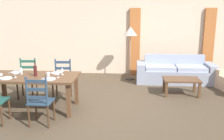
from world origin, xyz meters
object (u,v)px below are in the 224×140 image
Objects in this scene: wine_glass_far_left at (21,69)px; coffee_cup_primary at (48,74)px; wine_glass_near_right at (58,73)px; coffee_table at (181,81)px; dining_table at (33,80)px; wine_bottle at (35,71)px; dining_chair_far_right at (62,80)px; standing_lamp at (130,34)px; dining_chair_near_right at (40,101)px; wine_glass_near_left at (15,72)px; dining_chair_far_left at (27,78)px; wine_glass_far_right at (62,70)px; couch at (175,72)px.

coffee_cup_primary is at bearing -14.35° from wine_glass_far_left.
wine_glass_near_right is 0.18× the size of coffee_table.
dining_table is 0.22m from wine_bottle.
dining_chair_far_right reaches higher than wine_glass_far_left.
coffee_table is 2.18m from standing_lamp.
dining_chair_near_right is 1.07× the size of coffee_table.
wine_bottle reaches higher than coffee_table.
wine_bottle is 3.51× the size of coffee_cup_primary.
wine_glass_near_left is at bearing -130.19° from dining_chair_far_right.
wine_glass_far_right is at bearing -31.73° from dining_chair_far_left.
wine_glass_far_right is at bearing 17.29° from wine_glass_near_left.
coffee_cup_primary reaches higher than coffee_table.
dining_chair_far_right is at bearing -150.36° from couch.
dining_chair_near_right is (0.41, -0.76, -0.19)m from dining_table.
dining_chair_far_left is 1.00× the size of dining_chair_far_right.
standing_lamp reaches higher than wine_glass_near_right.
dining_chair_far_left is 0.77m from wine_glass_far_left.
dining_chair_near_right is at bearing -65.71° from wine_bottle.
couch is at bearing 34.65° from wine_glass_near_left.
coffee_cup_primary is at bearing -1.80° from wine_bottle.
wine_glass_far_left is 1.79× the size of coffee_cup_primary.
standing_lamp is at bearing 35.80° from dining_chair_far_left.
dining_chair_far_right is (0.89, -0.06, 0.00)m from dining_chair_far_left.
wine_glass_near_right is 0.07× the size of couch.
couch is (3.35, 2.44, -0.58)m from wine_bottle.
wine_glass_near_right is 0.26m from wine_glass_far_right.
dining_chair_far_right is 2.98m from coffee_table.
dining_table is 0.88m from dining_chair_near_right.
couch is (3.02, 3.19, -0.19)m from dining_chair_near_right.
dining_table is 0.37m from coffee_cup_primary.
dining_chair_far_right is 3.45m from couch.
standing_lamp is (-1.35, 0.18, 1.12)m from couch.
dining_chair_near_right is 1.02m from wine_glass_near_left.
dining_table is 0.87m from dining_chair_far_right.
coffee_table is at bearing 21.32° from wine_glass_far_right.
dining_chair_far_left is 0.89m from dining_chair_far_right.
coffee_table is (3.83, 0.42, -0.12)m from dining_chair_far_left.
couch is (3.72, 2.29, -0.57)m from wine_glass_far_left.
coffee_cup_primary is at bearing 11.14° from wine_glass_near_left.
wine_glass_far_left is (-0.37, 0.16, -0.01)m from wine_bottle.
wine_glass_near_left is (-0.74, -0.88, 0.38)m from dining_chair_far_right.
coffee_cup_primary reaches higher than couch.
dining_chair_near_right is 0.59× the size of standing_lamp.
dining_chair_far_right reaches higher than coffee_cup_primary.
wine_glass_far_right is at bearing -120.63° from standing_lamp.
coffee_table is (3.38, 1.22, -0.31)m from dining_table.
dining_chair_far_left is 1.43m from wine_glass_near_right.
dining_chair_far_left is 3.86m from coffee_table.
wine_glass_far_left is at bearing 165.65° from coffee_cup_primary.
coffee_table is at bearing 9.39° from dining_chair_far_right.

